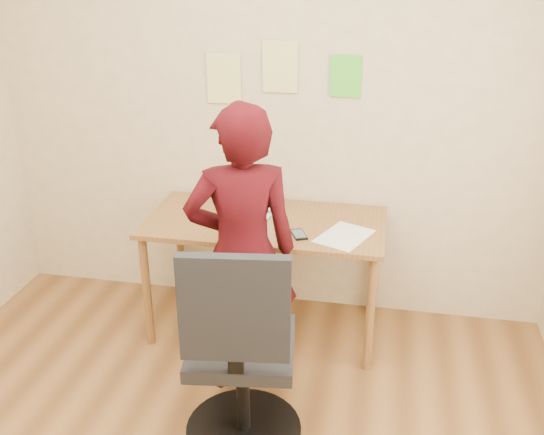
% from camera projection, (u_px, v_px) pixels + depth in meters
% --- Properties ---
extents(room, '(3.58, 3.58, 2.78)m').
position_uv_depth(room, '(171.00, 215.00, 2.08)').
color(room, brown).
rests_on(room, ground).
extents(desk, '(1.40, 0.70, 0.74)m').
position_uv_depth(desk, '(265.00, 234.00, 3.59)').
color(desk, brown).
rests_on(desk, ground).
extents(laptop, '(0.34, 0.32, 0.22)m').
position_uv_depth(laptop, '(246.00, 208.00, 3.61)').
color(laptop, '#B8B7BF').
rests_on(laptop, desk).
extents(paper_sheet, '(0.35, 0.40, 0.00)m').
position_uv_depth(paper_sheet, '(344.00, 236.00, 3.36)').
color(paper_sheet, white).
rests_on(paper_sheet, desk).
extents(phone, '(0.12, 0.15, 0.01)m').
position_uv_depth(phone, '(299.00, 234.00, 3.36)').
color(phone, black).
rests_on(phone, desk).
extents(wall_note_left, '(0.21, 0.00, 0.30)m').
position_uv_depth(wall_note_left, '(224.00, 79.00, 3.64)').
color(wall_note_left, '#E7E28A').
rests_on(wall_note_left, room).
extents(wall_note_mid, '(0.21, 0.00, 0.30)m').
position_uv_depth(wall_note_mid, '(280.00, 67.00, 3.55)').
color(wall_note_mid, '#E7E28A').
rests_on(wall_note_mid, room).
extents(wall_note_right, '(0.18, 0.00, 0.24)m').
position_uv_depth(wall_note_right, '(346.00, 76.00, 3.50)').
color(wall_note_right, '#52DA31').
rests_on(wall_note_right, room).
extents(office_chair, '(0.57, 0.57, 1.09)m').
position_uv_depth(office_chair, '(240.00, 363.00, 2.75)').
color(office_chair, black).
rests_on(office_chair, ground).
extents(person, '(0.66, 0.54, 1.57)m').
position_uv_depth(person, '(242.00, 253.00, 3.07)').
color(person, '#38070C').
rests_on(person, ground).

